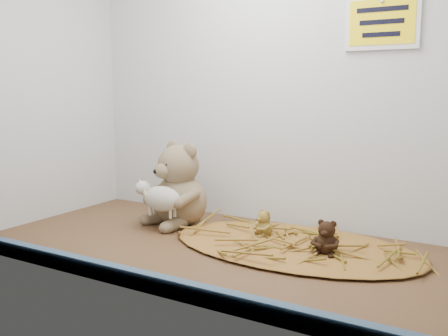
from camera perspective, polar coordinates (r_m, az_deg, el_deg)
The scene contains 8 objects.
alcove_shell at distance 125.24cm, azimuth 1.41°, elevation 11.94°, with size 120.40×60.20×90.40cm.
front_rail at distance 100.71cm, azimuth -9.39°, elevation -12.54°, with size 119.28×2.20×3.60cm, color #3B5571.
straw_bed at distance 125.15cm, azimuth 7.92°, elevation -8.74°, with size 64.09×37.21×1.24cm, color brown.
main_teddy at distance 143.30cm, azimuth -5.03°, elevation -1.74°, with size 19.30×20.37×23.93cm, color #8E7357, non-canonical shape.
toy_lamb at distance 137.12cm, azimuth -7.09°, elevation -3.51°, with size 14.90×9.09×9.63cm, color #B8B6A5, non-canonical shape.
mini_teddy_tan at distance 130.32cm, azimuth 4.63°, elevation -6.13°, with size 5.47×5.78×6.79cm, color olive, non-canonical shape.
mini_teddy_brown at distance 117.98cm, azimuth 11.65°, elevation -7.60°, with size 6.47×6.83×8.02cm, color black, non-canonical shape.
wall_sign at distance 134.45cm, azimuth 17.62°, elevation 15.61°, with size 16.00×1.20×11.00cm, color yellow.
Camera 1 is at (60.40, -100.52, 38.54)cm, focal length 40.00 mm.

